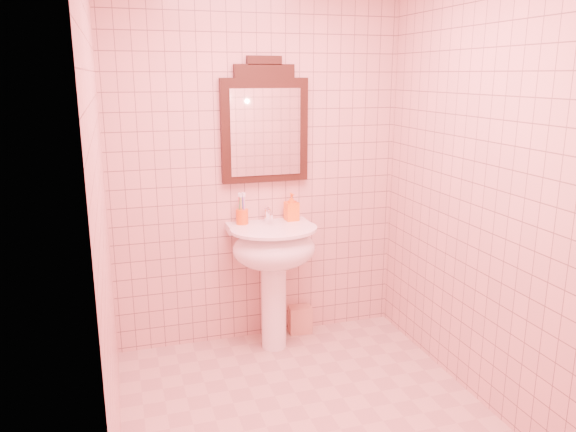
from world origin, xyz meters
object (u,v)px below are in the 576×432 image
object	(u,v)px
soap_dispenser	(292,207)
towel	(300,319)
pedestal_sink	(274,257)
toothbrush_cup	(242,216)
mirror	(265,125)

from	to	relation	value
soap_dispenser	towel	world-z (taller)	soap_dispenser
pedestal_sink	toothbrush_cup	xyz separation A→B (m)	(-0.18, 0.15, 0.26)
soap_dispenser	toothbrush_cup	bearing A→B (deg)	176.01
mirror	pedestal_sink	bearing A→B (deg)	-90.00
soap_dispenser	pedestal_sink	bearing A→B (deg)	-143.31
soap_dispenser	mirror	bearing A→B (deg)	157.97
pedestal_sink	towel	world-z (taller)	pedestal_sink
toothbrush_cup	pedestal_sink	bearing A→B (deg)	-39.30
pedestal_sink	mirror	bearing A→B (deg)	90.00
toothbrush_cup	soap_dispenser	distance (m)	0.35
toothbrush_cup	towel	world-z (taller)	toothbrush_cup
mirror	soap_dispenser	xyz separation A→B (m)	(0.17, -0.06, -0.56)
mirror	toothbrush_cup	xyz separation A→B (m)	(-0.18, -0.05, -0.60)
pedestal_sink	soap_dispenser	size ratio (longest dim) A/B	4.50
soap_dispenser	towel	xyz separation A→B (m)	(0.08, 0.02, -0.86)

